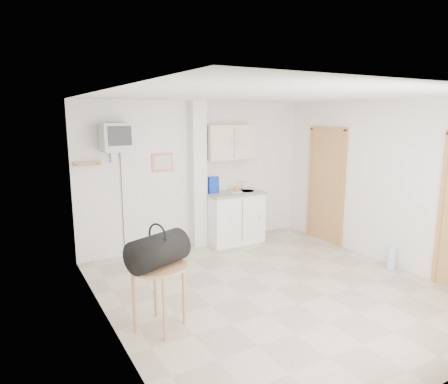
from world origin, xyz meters
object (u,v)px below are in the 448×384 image
crt_television (116,138)px  round_table (159,274)px  water_bottle (391,258)px  duffel_bag (158,250)px

crt_television → round_table: bearing=-95.2°
crt_television → water_bottle: 4.50m
duffel_bag → water_bottle: bearing=-23.5°
water_bottle → duffel_bag: bearing=178.9°
crt_television → round_table: (-0.20, -2.19, -1.32)m
crt_television → round_table: 2.57m
round_table → water_bottle: 3.66m
crt_television → water_bottle: size_ratio=5.96×
round_table → duffel_bag: duffel_bag is taller
crt_television → duffel_bag: crt_television is taller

